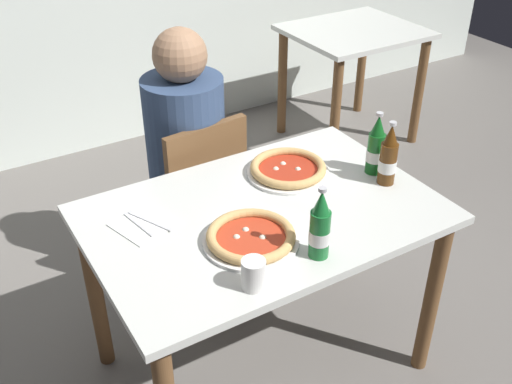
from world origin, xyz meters
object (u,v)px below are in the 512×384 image
Objects in this scene: paper_cup at (254,274)px; napkin_with_cutlery at (145,224)px; dining_table_main at (263,238)px; diner_seated at (188,168)px; beer_bottle_left at (320,228)px; pizza_margherita_near at (288,169)px; beer_bottle_center at (376,148)px; pizza_marinara_far at (251,238)px; dining_table_background at (353,53)px; chair_behind_table at (196,193)px; beer_bottle_right at (388,158)px.

napkin_with_cutlery is at bearing 108.50° from paper_cup.
diner_seated is at bearing 88.49° from dining_table_main.
beer_bottle_left reaches higher than paper_cup.
beer_bottle_left is (-0.19, -0.46, 0.08)m from pizza_margherita_near.
dining_table_main is at bearing 54.09° from paper_cup.
beer_bottle_left is (0.00, -0.95, 0.27)m from diner_seated.
beer_bottle_center is (0.48, 0.30, 0.00)m from beer_bottle_left.
beer_bottle_left is (0.15, -0.16, 0.08)m from pizza_marinara_far.
diner_seated is at bearing -153.63° from dining_table_background.
napkin_with_cutlery is at bearing 43.16° from chair_behind_table.
diner_seated reaches higher than beer_bottle_center.
beer_bottle_left is 0.60m from napkin_with_cutlery.
beer_bottle_left is at bearing -86.42° from dining_table_main.
pizza_margherita_near is at bearing 106.19° from chair_behind_table.
beer_bottle_right is at bearing -125.44° from dining_table_background.
dining_table_main is at bearing -19.91° from napkin_with_cutlery.
pizza_margherita_near is 0.37m from beer_bottle_right.
pizza_margherita_near is 0.59m from napkin_with_cutlery.
pizza_marinara_far is at bearing 61.41° from paper_cup.
beer_bottle_right is at bearing -57.46° from diner_seated.
paper_cup is at bearing -118.59° from pizza_marinara_far.
dining_table_main is at bearing 45.78° from pizza_marinara_far.
diner_seated is 3.88× the size of pizza_margherita_near.
beer_bottle_center is at bearing 121.94° from chair_behind_table.
beer_bottle_center is at bearing -8.32° from napkin_with_cutlery.
beer_bottle_left reaches higher than pizza_marinara_far.
chair_behind_table is 3.44× the size of beer_bottle_left.
paper_cup is at bearing -161.15° from beer_bottle_right.
pizza_margherita_near is at bearing -136.80° from dining_table_background.
dining_table_main is 0.42m from napkin_with_cutlery.
pizza_margherita_near is 1.01× the size of pizza_marinara_far.
pizza_margherita_near is 0.50m from beer_bottle_left.
beer_bottle_right reaches higher than dining_table_main.
beer_bottle_right is 2.60× the size of paper_cup.
beer_bottle_left is at bearing -154.68° from beer_bottle_right.
pizza_margherita_near is (0.18, -0.45, 0.29)m from chair_behind_table.
chair_behind_table reaches higher than pizza_margherita_near.
paper_cup is at bearing -174.71° from beer_bottle_left.
napkin_with_cutlery is (-0.25, 0.27, -0.02)m from pizza_marinara_far.
dining_table_background is 2.29m from pizza_marinara_far.
pizza_margherita_near is at bearing 67.30° from beer_bottle_left.
beer_bottle_center is 0.89m from napkin_with_cutlery.
beer_bottle_left is 2.60× the size of paper_cup.
paper_cup reaches higher than pizza_margherita_near.
pizza_margherita_near is 1.39× the size of napkin_with_cutlery.
pizza_marinara_far is at bearing 72.12° from chair_behind_table.
diner_seated is 0.91m from beer_bottle_right.
diner_seated is 0.85m from beer_bottle_center.
chair_behind_table reaches higher than paper_cup.
beer_bottle_center is 1.00× the size of beer_bottle_right.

